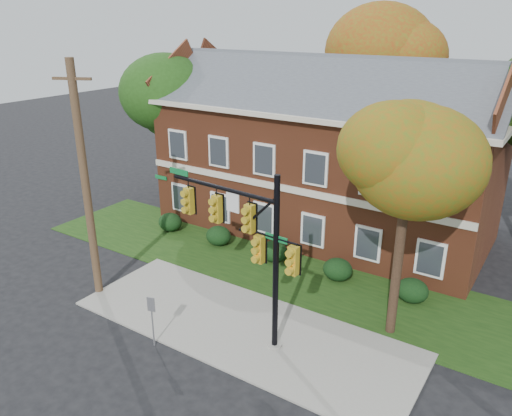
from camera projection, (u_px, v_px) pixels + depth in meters
The scene contains 15 objects.
ground at pixel (227, 341), 19.07m from camera, with size 120.00×120.00×0.00m, color black.
sidewalk at pixel (242, 327), 19.83m from camera, with size 14.00×5.00×0.08m, color gray.
grass_strip at pixel (302, 276), 23.74m from camera, with size 30.00×6.00×0.04m, color #193811.
apartment_building at pixel (324, 144), 27.63m from camera, with size 18.80×8.80×9.74m.
hedge_far_left at pixel (170, 222), 28.71m from camera, with size 1.40×1.26×1.05m, color black.
hedge_left at pixel (219, 236), 26.92m from camera, with size 1.40×1.26×1.05m, color black.
hedge_center at pixel (274, 251), 25.13m from camera, with size 1.40×1.26×1.05m, color black.
hedge_right at pixel (338, 269), 23.34m from camera, with size 1.40×1.26×1.05m, color black.
hedge_far_right at pixel (412, 290), 21.55m from camera, with size 1.40×1.26×1.05m, color black.
tree_near_right at pixel (414, 171), 17.01m from camera, with size 4.50×4.25×8.58m.
tree_left_rear at pixel (177, 101), 31.13m from camera, with size 5.40×5.10×8.88m.
tree_far_rear at pixel (401, 63), 31.68m from camera, with size 6.84×6.46×11.52m.
traffic_signal at pixel (249, 237), 17.87m from camera, with size 6.05×0.76×6.76m.
utility_pole at pixel (85, 183), 20.60m from camera, with size 1.48×0.77×10.16m.
sign_post at pixel (152, 313), 18.31m from camera, with size 0.30×0.12×2.08m.
Camera 1 is at (9.67, -12.75, 11.59)m, focal length 35.00 mm.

